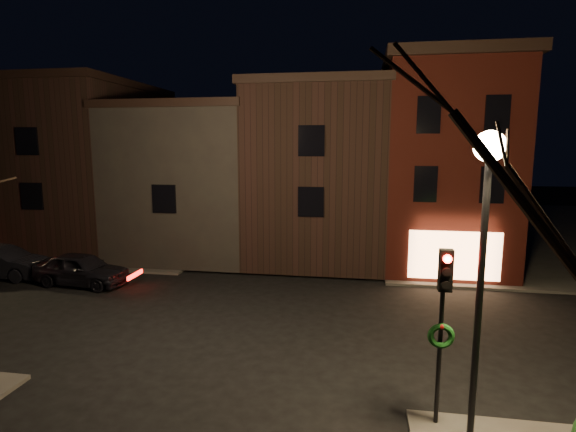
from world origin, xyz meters
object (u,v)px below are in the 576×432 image
at_px(parked_car_a, 81,269).
at_px(parked_car_b, 2,263).
at_px(street_lamp_near, 486,205).
at_px(traffic_signal, 443,310).

relative_size(parked_car_a, parked_car_b, 0.96).
bearing_deg(street_lamp_near, traffic_signal, 140.63).
xyz_separation_m(traffic_signal, parked_car_a, (-14.29, 8.37, -2.06)).
height_order(traffic_signal, parked_car_a, traffic_signal).
xyz_separation_m(street_lamp_near, parked_car_a, (-14.89, 8.86, -4.43)).
xyz_separation_m(traffic_signal, parked_car_b, (-18.75, 8.75, -2.06)).
height_order(street_lamp_near, traffic_signal, street_lamp_near).
distance_m(street_lamp_near, parked_car_a, 17.89).
relative_size(traffic_signal, parked_car_a, 0.92).
height_order(traffic_signal, parked_car_b, traffic_signal).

